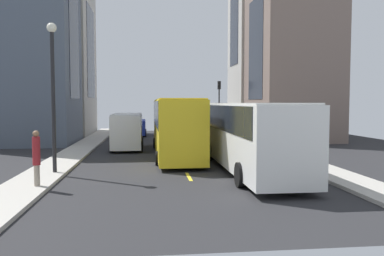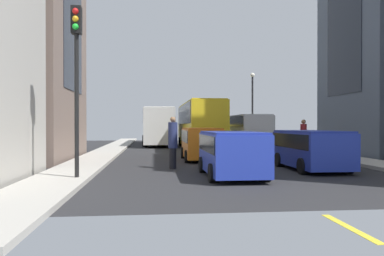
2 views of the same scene
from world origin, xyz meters
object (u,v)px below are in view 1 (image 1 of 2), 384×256
object	(u,v)px
pedestrian_crossing_mid	(121,127)
car_blue_2	(172,125)
delivery_van_white	(127,128)
traffic_light_near_corner	(219,97)
car_blue_0	(136,126)
car_orange_1	(179,129)
city_bus_white	(247,130)
pedestrian_waiting_curb	(193,125)
streetcar_yellow	(175,122)
pedestrian_crossing_near	(36,156)

from	to	relation	value
pedestrian_crossing_mid	car_blue_2	bearing A→B (deg)	175.79
delivery_van_white	traffic_light_near_corner	size ratio (longest dim) A/B	0.97
car_blue_0	car_orange_1	size ratio (longest dim) A/B	1.08
city_bus_white	pedestrian_waiting_curb	bearing A→B (deg)	-89.03
pedestrian_waiting_curb	traffic_light_near_corner	world-z (taller)	traffic_light_near_corner
delivery_van_white	car_orange_1	distance (m)	8.03
streetcar_yellow	car_blue_0	size ratio (longest dim) A/B	2.90
car_orange_1	pedestrian_waiting_curb	xyz separation A→B (m)	(-1.70, -3.90, 0.16)
city_bus_white	pedestrian_waiting_curb	size ratio (longest dim) A/B	5.59
city_bus_white	car_orange_1	distance (m)	16.62
delivery_van_white	pedestrian_crossing_near	bearing A→B (deg)	77.87
streetcar_yellow	pedestrian_crossing_mid	xyz separation A→B (m)	(4.19, -11.17, -0.98)
streetcar_yellow	pedestrian_crossing_mid	bearing A→B (deg)	-69.43
car_orange_1	pedestrian_crossing_mid	world-z (taller)	pedestrian_crossing_mid
streetcar_yellow	car_orange_1	world-z (taller)	streetcar_yellow
car_blue_0	pedestrian_crossing_mid	distance (m)	4.23
pedestrian_waiting_curb	car_blue_0	bearing A→B (deg)	-162.71
car_blue_0	traffic_light_near_corner	distance (m)	9.85
delivery_van_white	pedestrian_crossing_mid	world-z (taller)	delivery_van_white
streetcar_yellow	delivery_van_white	distance (m)	4.87
delivery_van_white	car_blue_2	distance (m)	13.98
city_bus_white	car_blue_2	world-z (taller)	city_bus_white
city_bus_white	pedestrian_crossing_near	bearing A→B (deg)	20.24
pedestrian_waiting_curb	city_bus_white	bearing A→B (deg)	-62.58
streetcar_yellow	traffic_light_near_corner	bearing A→B (deg)	-109.09
car_blue_2	streetcar_yellow	bearing A→B (deg)	87.22
streetcar_yellow	delivery_van_white	xyz separation A→B (m)	(3.21, -3.61, -0.61)
streetcar_yellow	delivery_van_white	size ratio (longest dim) A/B	2.36
car_blue_0	pedestrian_crossing_near	xyz separation A→B (m)	(3.13, 24.66, 0.36)
city_bus_white	pedestrian_waiting_curb	world-z (taller)	city_bus_white
car_blue_2	pedestrian_waiting_curb	world-z (taller)	pedestrian_waiting_curb
city_bus_white	traffic_light_near_corner	size ratio (longest dim) A/B	2.21
pedestrian_crossing_near	pedestrian_crossing_mid	xyz separation A→B (m)	(-1.83, -20.64, -0.17)
pedestrian_waiting_curb	pedestrian_crossing_mid	bearing A→B (deg)	-129.59
delivery_van_white	pedestrian_crossing_near	size ratio (longest dim) A/B	2.53
city_bus_white	streetcar_yellow	distance (m)	6.86
pedestrian_crossing_near	delivery_van_white	bearing A→B (deg)	30.18
streetcar_yellow	pedestrian_waiting_curb	bearing A→B (deg)	-101.08
car_blue_2	pedestrian_crossing_mid	size ratio (longest dim) A/B	1.96
traffic_light_near_corner	car_blue_0	bearing A→B (deg)	15.48
car_blue_0	pedestrian_crossing_near	size ratio (longest dim) A/B	2.06
traffic_light_near_corner	city_bus_white	bearing A→B (deg)	82.86
pedestrian_crossing_mid	pedestrian_waiting_curb	bearing A→B (deg)	150.52
pedestrian_crossing_near	pedestrian_crossing_mid	size ratio (longest dim) A/B	1.00
car_blue_2	car_orange_1	bearing A→B (deg)	92.32
traffic_light_near_corner	delivery_van_white	bearing A→B (deg)	56.46
car_blue_0	car_blue_2	bearing A→B (deg)	-154.23
delivery_van_white	traffic_light_near_corner	xyz separation A→B (m)	(-9.33, -14.08, 2.55)
streetcar_yellow	car_blue_2	size ratio (longest dim) A/B	3.04
pedestrian_waiting_curb	traffic_light_near_corner	distance (m)	5.57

